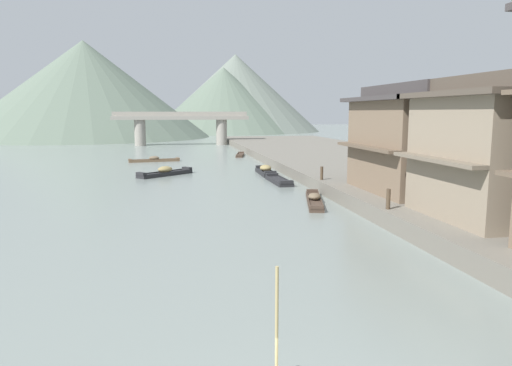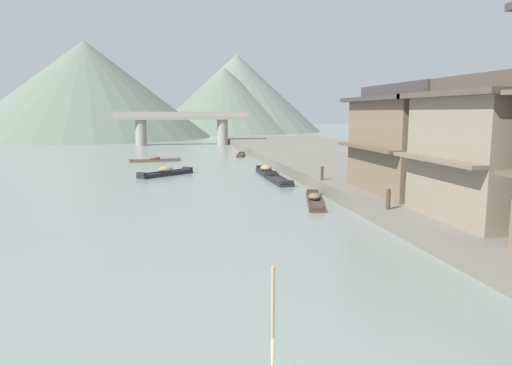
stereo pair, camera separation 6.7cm
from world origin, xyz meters
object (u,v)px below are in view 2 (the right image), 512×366
at_px(boat_midriver_upstream, 314,200).
at_px(mooring_post_dock_far, 322,173).
at_px(house_waterfront_tall, 410,140).
at_px(mooring_post_dock_mid, 388,199).
at_px(boat_midriver_drifting, 155,160).
at_px(stone_bridge, 182,124).
at_px(boat_moored_nearest, 279,181).
at_px(boat_moored_third, 241,155).
at_px(boat_moored_far, 266,171).
at_px(house_waterfront_second, 500,149).
at_px(boat_moored_second, 166,172).

distance_m(boat_midriver_upstream, mooring_post_dock_far, 4.29).
xyz_separation_m(house_waterfront_tall, mooring_post_dock_mid, (-3.48, -4.70, -2.51)).
xyz_separation_m(boat_midriver_drifting, house_waterfront_tall, (15.36, -28.23, 3.65)).
bearing_deg(stone_bridge, boat_moored_nearest, -81.92).
distance_m(boat_midriver_upstream, stone_bridge, 53.57).
bearing_deg(stone_bridge, boat_midriver_drifting, -97.89).
relative_size(boat_moored_third, mooring_post_dock_mid, 4.65).
relative_size(boat_midriver_drifting, boat_midriver_upstream, 0.96).
relative_size(boat_moored_far, house_waterfront_second, 0.66).
xyz_separation_m(boat_midriver_upstream, stone_bridge, (-6.55, 53.06, 3.33)).
height_order(boat_moored_far, boat_midriver_drifting, boat_moored_far).
relative_size(boat_moored_far, mooring_post_dock_far, 5.15).
distance_m(boat_moored_nearest, mooring_post_dock_mid, 15.10).
bearing_deg(boat_moored_far, stone_bridge, 99.10).
bearing_deg(house_waterfront_second, boat_moored_second, 121.67).
bearing_deg(mooring_post_dock_mid, house_waterfront_second, -33.85).
bearing_deg(house_waterfront_tall, boat_midriver_drifting, 118.55).
bearing_deg(boat_moored_second, boat_midriver_drifting, 96.04).
relative_size(mooring_post_dock_mid, stone_bridge, 0.04).
bearing_deg(mooring_post_dock_far, boat_moored_third, 93.23).
height_order(boat_moored_second, house_waterfront_tall, house_waterfront_tall).
height_order(boat_moored_nearest, boat_moored_third, boat_moored_nearest).
bearing_deg(boat_midriver_drifting, boat_moored_nearest, -60.97).
bearing_deg(house_waterfront_second, house_waterfront_tall, 92.63).
bearing_deg(boat_moored_nearest, boat_midriver_upstream, -88.46).
bearing_deg(boat_midriver_drifting, mooring_post_dock_mid, -70.15).
distance_m(boat_moored_second, boat_midriver_upstream, 16.97).
xyz_separation_m(boat_moored_third, mooring_post_dock_far, (1.57, -27.76, 1.17)).
relative_size(boat_moored_nearest, boat_moored_third, 1.05).
bearing_deg(house_waterfront_second, boat_midriver_drifting, 113.86).
height_order(boat_moored_third, stone_bridge, stone_bridge).
height_order(boat_moored_third, boat_moored_far, boat_moored_far).
bearing_deg(mooring_post_dock_mid, boat_midriver_drifting, 109.85).
relative_size(boat_moored_third, house_waterfront_second, 0.65).
bearing_deg(boat_moored_second, mooring_post_dock_far, -45.10).
distance_m(house_waterfront_tall, mooring_post_dock_far, 6.96).
height_order(boat_moored_nearest, house_waterfront_second, house_waterfront_second).
height_order(boat_midriver_upstream, mooring_post_dock_mid, mooring_post_dock_mid).
relative_size(house_waterfront_tall, mooring_post_dock_mid, 8.36).
height_order(boat_moored_second, mooring_post_dock_far, mooring_post_dock_far).
bearing_deg(house_waterfront_tall, boat_moored_nearest, 117.70).
height_order(boat_moored_second, boat_moored_far, boat_moored_far).
xyz_separation_m(boat_moored_nearest, mooring_post_dock_far, (1.90, -4.77, 1.15)).
bearing_deg(boat_moored_nearest, boat_moored_second, 146.00).
height_order(boat_midriver_upstream, mooring_post_dock_far, mooring_post_dock_far).
bearing_deg(boat_midriver_upstream, boat_moored_second, 121.76).
distance_m(boat_moored_nearest, boat_midriver_upstream, 8.56).
bearing_deg(boat_midriver_drifting, boat_midriver_upstream, -68.96).
height_order(boat_moored_third, house_waterfront_tall, house_waterfront_tall).
bearing_deg(mooring_post_dock_far, boat_moored_nearest, 111.70).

